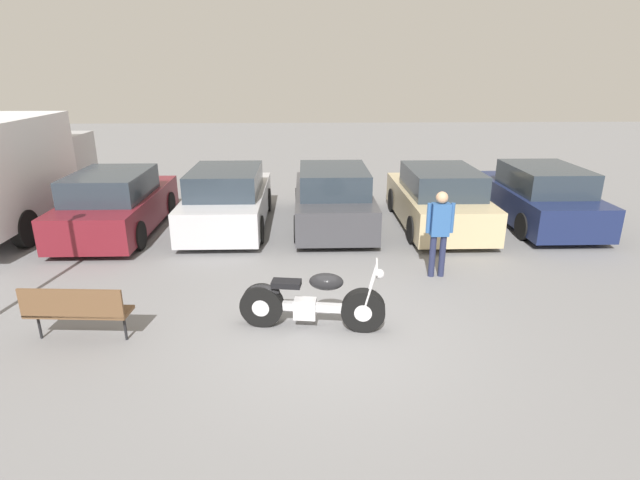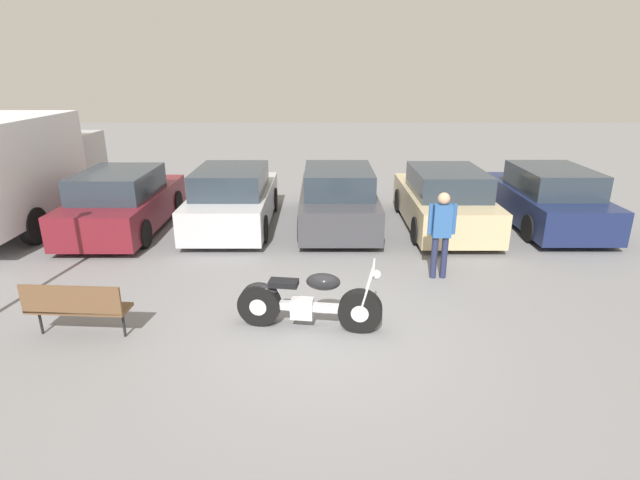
{
  "view_description": "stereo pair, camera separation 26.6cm",
  "coord_description": "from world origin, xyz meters",
  "px_view_note": "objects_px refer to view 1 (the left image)",
  "views": [
    {
      "loc": [
        -0.35,
        -6.68,
        3.83
      ],
      "look_at": [
        -0.08,
        1.87,
        0.85
      ],
      "focal_mm": 28.0,
      "sensor_mm": 36.0,
      "label": 1
    },
    {
      "loc": [
        -0.08,
        -6.68,
        3.83
      ],
      "look_at": [
        -0.08,
        1.87,
        0.85
      ],
      "focal_mm": 28.0,
      "sensor_mm": 36.0,
      "label": 2
    }
  ],
  "objects_px": {
    "park_bench": "(76,308)",
    "parked_car_maroon": "(117,204)",
    "parked_car_navy": "(538,197)",
    "parked_car_dark_grey": "(333,199)",
    "parked_car_champagne": "(438,199)",
    "person_standing": "(440,227)",
    "motorcycle": "(310,303)",
    "parked_car_silver": "(228,200)",
    "delivery_truck": "(0,170)"
  },
  "relations": [
    {
      "from": "parked_car_silver",
      "to": "delivery_truck",
      "type": "xyz_separation_m",
      "value": [
        -5.32,
        -0.14,
        0.8
      ]
    },
    {
      "from": "motorcycle",
      "to": "park_bench",
      "type": "relative_size",
      "value": 1.48
    },
    {
      "from": "person_standing",
      "to": "parked_car_maroon",
      "type": "bearing_deg",
      "value": 157.16
    },
    {
      "from": "motorcycle",
      "to": "parked_car_champagne",
      "type": "height_order",
      "value": "parked_car_champagne"
    },
    {
      "from": "parked_car_dark_grey",
      "to": "person_standing",
      "type": "height_order",
      "value": "person_standing"
    },
    {
      "from": "parked_car_maroon",
      "to": "parked_car_dark_grey",
      "type": "bearing_deg",
      "value": 3.89
    },
    {
      "from": "motorcycle",
      "to": "parked_car_dark_grey",
      "type": "bearing_deg",
      "value": 83.07
    },
    {
      "from": "parked_car_navy",
      "to": "delivery_truck",
      "type": "height_order",
      "value": "delivery_truck"
    },
    {
      "from": "parked_car_dark_grey",
      "to": "parked_car_champagne",
      "type": "distance_m",
      "value": 2.63
    },
    {
      "from": "parked_car_dark_grey",
      "to": "motorcycle",
      "type": "bearing_deg",
      "value": -96.93
    },
    {
      "from": "motorcycle",
      "to": "parked_car_silver",
      "type": "bearing_deg",
      "value": 110.73
    },
    {
      "from": "parked_car_maroon",
      "to": "person_standing",
      "type": "height_order",
      "value": "person_standing"
    },
    {
      "from": "delivery_truck",
      "to": "person_standing",
      "type": "relative_size",
      "value": 3.5
    },
    {
      "from": "parked_car_navy",
      "to": "delivery_truck",
      "type": "distance_m",
      "value": 13.22
    },
    {
      "from": "parked_car_maroon",
      "to": "delivery_truck",
      "type": "distance_m",
      "value": 2.82
    },
    {
      "from": "parked_car_silver",
      "to": "parked_car_dark_grey",
      "type": "distance_m",
      "value": 2.62
    },
    {
      "from": "parked_car_dark_grey",
      "to": "parked_car_navy",
      "type": "xyz_separation_m",
      "value": [
        5.25,
        0.02,
        0.0
      ]
    },
    {
      "from": "motorcycle",
      "to": "park_bench",
      "type": "xyz_separation_m",
      "value": [
        -3.38,
        -0.33,
        0.12
      ]
    },
    {
      "from": "park_bench",
      "to": "parked_car_maroon",
      "type": "bearing_deg",
      "value": 103.2
    },
    {
      "from": "motorcycle",
      "to": "parked_car_navy",
      "type": "xyz_separation_m",
      "value": [
        5.89,
        5.28,
        0.27
      ]
    },
    {
      "from": "park_bench",
      "to": "person_standing",
      "type": "bearing_deg",
      "value": 21.19
    },
    {
      "from": "parked_car_dark_grey",
      "to": "delivery_truck",
      "type": "relative_size",
      "value": 0.74
    },
    {
      "from": "parked_car_silver",
      "to": "person_standing",
      "type": "bearing_deg",
      "value": -36.76
    },
    {
      "from": "motorcycle",
      "to": "parked_car_silver",
      "type": "distance_m",
      "value": 5.61
    },
    {
      "from": "park_bench",
      "to": "person_standing",
      "type": "xyz_separation_m",
      "value": [
        5.83,
        2.26,
        0.45
      ]
    },
    {
      "from": "parked_car_navy",
      "to": "delivery_truck",
      "type": "xyz_separation_m",
      "value": [
        -13.19,
        -0.18,
        0.8
      ]
    },
    {
      "from": "parked_car_maroon",
      "to": "parked_car_silver",
      "type": "height_order",
      "value": "same"
    },
    {
      "from": "motorcycle",
      "to": "delivery_truck",
      "type": "height_order",
      "value": "delivery_truck"
    },
    {
      "from": "park_bench",
      "to": "parked_car_silver",
      "type": "bearing_deg",
      "value": 75.94
    },
    {
      "from": "parked_car_silver",
      "to": "delivery_truck",
      "type": "distance_m",
      "value": 5.38
    },
    {
      "from": "motorcycle",
      "to": "parked_car_silver",
      "type": "height_order",
      "value": "parked_car_silver"
    },
    {
      "from": "parked_car_navy",
      "to": "parked_car_maroon",
      "type": "bearing_deg",
      "value": -177.94
    },
    {
      "from": "parked_car_navy",
      "to": "park_bench",
      "type": "distance_m",
      "value": 10.83
    },
    {
      "from": "parked_car_silver",
      "to": "park_bench",
      "type": "relative_size",
      "value": 2.87
    },
    {
      "from": "delivery_truck",
      "to": "parked_car_dark_grey",
      "type": "bearing_deg",
      "value": 1.15
    },
    {
      "from": "parked_car_navy",
      "to": "parked_car_dark_grey",
      "type": "bearing_deg",
      "value": -179.78
    },
    {
      "from": "delivery_truck",
      "to": "park_bench",
      "type": "relative_size",
      "value": 3.88
    },
    {
      "from": "parked_car_champagne",
      "to": "parked_car_navy",
      "type": "xyz_separation_m",
      "value": [
        2.62,
        0.17,
        0.0
      ]
    },
    {
      "from": "motorcycle",
      "to": "person_standing",
      "type": "distance_m",
      "value": 3.17
    },
    {
      "from": "parked_car_dark_grey",
      "to": "parked_car_champagne",
      "type": "bearing_deg",
      "value": -3.25
    },
    {
      "from": "park_bench",
      "to": "person_standing",
      "type": "relative_size",
      "value": 0.9
    },
    {
      "from": "parked_car_silver",
      "to": "parked_car_dark_grey",
      "type": "relative_size",
      "value": 1.0
    },
    {
      "from": "parked_car_silver",
      "to": "park_bench",
      "type": "height_order",
      "value": "parked_car_silver"
    },
    {
      "from": "parked_car_dark_grey",
      "to": "park_bench",
      "type": "height_order",
      "value": "parked_car_dark_grey"
    },
    {
      "from": "delivery_truck",
      "to": "parked_car_champagne",
      "type": "bearing_deg",
      "value": 0.05
    },
    {
      "from": "delivery_truck",
      "to": "person_standing",
      "type": "xyz_separation_m",
      "value": [
        9.75,
        -3.17,
        -0.51
      ]
    },
    {
      "from": "park_bench",
      "to": "parked_car_navy",
      "type": "bearing_deg",
      "value": 31.19
    },
    {
      "from": "parked_car_champagne",
      "to": "delivery_truck",
      "type": "height_order",
      "value": "delivery_truck"
    },
    {
      "from": "motorcycle",
      "to": "person_standing",
      "type": "height_order",
      "value": "person_standing"
    },
    {
      "from": "motorcycle",
      "to": "person_standing",
      "type": "xyz_separation_m",
      "value": [
        2.45,
        1.93,
        0.57
      ]
    }
  ]
}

